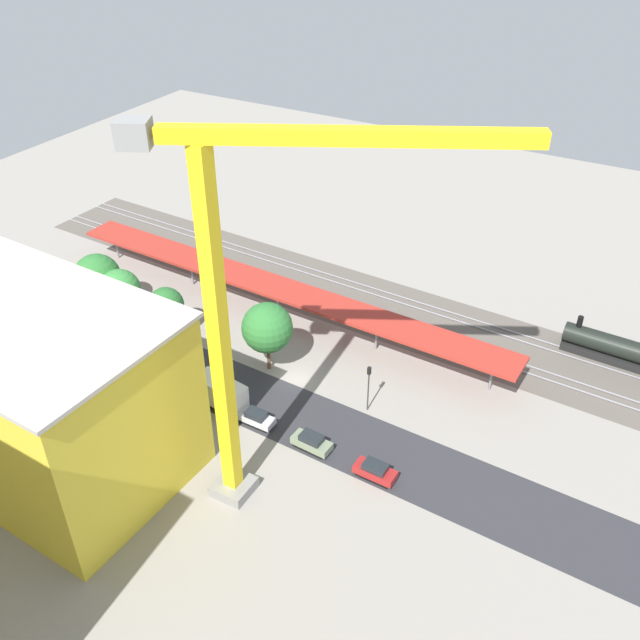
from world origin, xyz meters
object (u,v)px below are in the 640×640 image
(parked_car_3, at_px, (192,396))
(box_truck_1, at_px, (215,391))
(parked_car_1, at_px, (312,443))
(street_tree_3, at_px, (120,290))
(street_tree_2, at_px, (99,277))
(box_truck_2, at_px, (79,336))
(parked_car_0, at_px, (375,471))
(street_tree_4, at_px, (97,277))
(street_tree_0, at_px, (166,305))
(tower_crane, at_px, (249,301))
(construction_building, at_px, (4,376))
(locomotive, at_px, (624,352))
(parked_car_2, at_px, (257,418))
(platform_canopy_near, at_px, (277,288))
(box_truck_0, at_px, (173,378))
(street_tree_1, at_px, (267,328))
(traffic_light, at_px, (369,382))

(parked_car_3, height_order, box_truck_1, box_truck_1)
(parked_car_3, xyz_separation_m, box_truck_1, (-2.47, -1.17, 0.87))
(parked_car_1, bearing_deg, street_tree_3, -13.41)
(street_tree_2, bearing_deg, box_truck_2, 113.44)
(parked_car_0, relative_size, street_tree_4, 0.50)
(parked_car_0, bearing_deg, box_truck_2, -2.28)
(box_truck_1, relative_size, street_tree_0, 1.25)
(tower_crane, relative_size, street_tree_2, 4.95)
(construction_building, distance_m, tower_crane, 30.20)
(locomotive, relative_size, parked_car_2, 3.46)
(parked_car_1, bearing_deg, construction_building, 27.03)
(parked_car_3, xyz_separation_m, street_tree_4, (21.95, -8.64, 4.90))
(parked_car_2, bearing_deg, street_tree_2, -15.80)
(street_tree_0, xyz_separation_m, street_tree_4, (11.23, 0.31, 1.03))
(street_tree_0, bearing_deg, platform_canopy_near, -130.75)
(locomotive, relative_size, box_truck_0, 1.69)
(parked_car_2, distance_m, box_truck_0, 11.84)
(box_truck_0, bearing_deg, parked_car_3, 166.19)
(platform_canopy_near, xyz_separation_m, street_tree_2, (21.28, 10.83, 0.96))
(parked_car_3, height_order, tower_crane, tower_crane)
(parked_car_2, xyz_separation_m, street_tree_1, (4.18, -8.99, 5.26))
(street_tree_1, bearing_deg, box_truck_2, 18.96)
(parked_car_2, xyz_separation_m, street_tree_2, (30.90, -8.74, 4.50))
(parked_car_3, xyz_separation_m, box_truck_2, (19.03, -1.48, 0.78))
(street_tree_0, distance_m, traffic_light, 28.87)
(street_tree_3, bearing_deg, parked_car_2, 163.77)
(box_truck_2, relative_size, traffic_light, 1.50)
(box_truck_0, bearing_deg, tower_crane, 155.08)
(locomotive, distance_m, parked_car_3, 52.30)
(parked_car_1, distance_m, street_tree_2, 39.42)
(street_tree_3, bearing_deg, street_tree_2, -13.37)
(platform_canopy_near, relative_size, traffic_light, 11.09)
(street_tree_2, bearing_deg, street_tree_4, 125.36)
(box_truck_2, height_order, traffic_light, traffic_light)
(street_tree_1, xyz_separation_m, street_tree_4, (26.28, 0.87, -0.28))
(platform_canopy_near, bearing_deg, box_truck_1, 100.73)
(parked_car_2, distance_m, parked_car_3, 8.52)
(box_truck_0, relative_size, street_tree_1, 0.95)
(parked_car_2, height_order, box_truck_1, box_truck_1)
(street_tree_2, bearing_deg, locomotive, -160.75)
(parked_car_3, distance_m, box_truck_2, 19.10)
(construction_building, xyz_separation_m, street_tree_2, (10.63, -23.10, -3.57))
(locomotive, distance_m, tower_crane, 51.88)
(locomotive, bearing_deg, parked_car_0, 60.02)
(construction_building, relative_size, street_tree_2, 5.06)
(traffic_light, bearing_deg, tower_crane, 76.96)
(construction_building, bearing_deg, street_tree_4, -63.23)
(parked_car_0, height_order, street_tree_0, street_tree_0)
(street_tree_1, relative_size, traffic_light, 1.49)
(parked_car_2, height_order, tower_crane, tower_crane)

